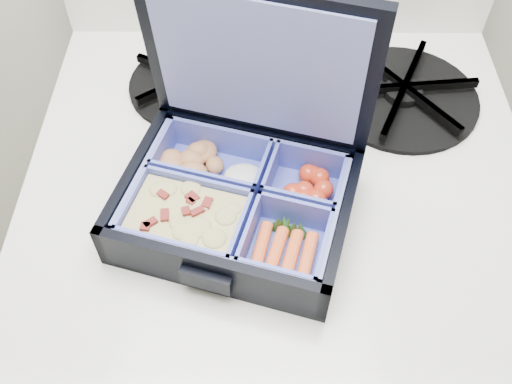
# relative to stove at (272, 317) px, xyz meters

# --- Properties ---
(stove) EXTENTS (0.57, 0.57, 0.86)m
(stove) POSITION_rel_stove_xyz_m (0.00, 0.00, 0.00)
(stove) COLOR silver
(stove) RESTS_ON floor
(bento_box) EXTENTS (0.27, 0.23, 0.05)m
(bento_box) POSITION_rel_stove_xyz_m (-0.05, -0.09, 0.46)
(bento_box) COLOR black
(bento_box) RESTS_ON stove
(burner_grate) EXTENTS (0.21, 0.21, 0.03)m
(burner_grate) POSITION_rel_stove_xyz_m (0.15, 0.10, 0.44)
(burner_grate) COLOR black
(burner_grate) RESTS_ON stove
(burner_grate_rear) EXTENTS (0.22, 0.22, 0.02)m
(burner_grate_rear) POSITION_rel_stove_xyz_m (-0.11, 0.12, 0.44)
(burner_grate_rear) COLOR black
(burner_grate_rear) RESTS_ON stove
(fork) EXTENTS (0.14, 0.17, 0.01)m
(fork) POSITION_rel_stove_xyz_m (0.06, 0.06, 0.43)
(fork) COLOR silver
(fork) RESTS_ON stove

